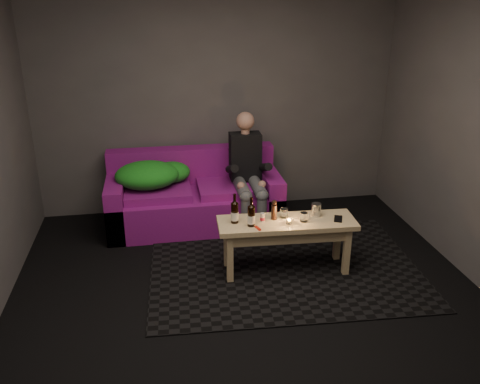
# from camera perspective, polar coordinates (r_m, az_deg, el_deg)

# --- Properties ---
(floor) EXTENTS (4.50, 4.50, 0.00)m
(floor) POSITION_cam_1_polar(r_m,az_deg,el_deg) (4.16, 1.72, -13.69)
(floor) COLOR black
(floor) RESTS_ON ground
(room) EXTENTS (4.50, 4.50, 4.50)m
(room) POSITION_cam_1_polar(r_m,az_deg,el_deg) (3.92, 0.63, 10.47)
(room) COLOR silver
(room) RESTS_ON ground
(rug) EXTENTS (2.54, 1.91, 0.01)m
(rug) POSITION_cam_1_polar(r_m,az_deg,el_deg) (4.81, 4.93, -8.35)
(rug) COLOR black
(rug) RESTS_ON floor
(sofa) EXTENTS (1.84, 0.83, 0.79)m
(sofa) POSITION_cam_1_polar(r_m,az_deg,el_deg) (5.57, -5.17, -0.76)
(sofa) COLOR #7D1182
(sofa) RESTS_ON floor
(green_blanket) EXTENTS (0.81, 0.55, 0.28)m
(green_blanket) POSITION_cam_1_polar(r_m,az_deg,el_deg) (5.44, -9.96, 1.92)
(green_blanket) COLOR #167D23
(green_blanket) RESTS_ON sofa
(person) EXTENTS (0.33, 0.76, 1.23)m
(person) POSITION_cam_1_polar(r_m,az_deg,el_deg) (5.37, 0.86, 2.46)
(person) COLOR black
(person) RESTS_ON sofa
(coffee_table) EXTENTS (1.25, 0.45, 0.50)m
(coffee_table) POSITION_cam_1_polar(r_m,az_deg,el_deg) (4.57, 5.25, -4.24)
(coffee_table) COLOR tan
(coffee_table) RESTS_ON rug
(beer_bottle_a) EXTENTS (0.07, 0.07, 0.27)m
(beer_bottle_a) POSITION_cam_1_polar(r_m,az_deg,el_deg) (4.44, -0.60, -2.28)
(beer_bottle_a) COLOR black
(beer_bottle_a) RESTS_ON coffee_table
(beer_bottle_b) EXTENTS (0.07, 0.07, 0.27)m
(beer_bottle_b) POSITION_cam_1_polar(r_m,az_deg,el_deg) (4.38, 1.27, -2.65)
(beer_bottle_b) COLOR black
(beer_bottle_b) RESTS_ON coffee_table
(salt_shaker) EXTENTS (0.05, 0.05, 0.08)m
(salt_shaker) POSITION_cam_1_polar(r_m,az_deg,el_deg) (4.48, 2.54, -2.87)
(salt_shaker) COLOR silver
(salt_shaker) RESTS_ON coffee_table
(pepper_mill) EXTENTS (0.06, 0.06, 0.14)m
(pepper_mill) POSITION_cam_1_polar(r_m,az_deg,el_deg) (4.53, 3.84, -2.27)
(pepper_mill) COLOR black
(pepper_mill) RESTS_ON coffee_table
(tumbler_back) EXTENTS (0.09, 0.09, 0.08)m
(tumbler_back) POSITION_cam_1_polar(r_m,az_deg,el_deg) (4.58, 4.95, -2.36)
(tumbler_back) COLOR white
(tumbler_back) RESTS_ON coffee_table
(tealight) EXTENTS (0.06, 0.06, 0.04)m
(tealight) POSITION_cam_1_polar(r_m,az_deg,el_deg) (4.47, 5.56, -3.28)
(tealight) COLOR white
(tealight) RESTS_ON coffee_table
(tumbler_front) EXTENTS (0.08, 0.08, 0.08)m
(tumbler_front) POSITION_cam_1_polar(r_m,az_deg,el_deg) (4.52, 7.18, -2.81)
(tumbler_front) COLOR white
(tumbler_front) RESTS_ON coffee_table
(steel_cup) EXTENTS (0.11, 0.11, 0.12)m
(steel_cup) POSITION_cam_1_polar(r_m,az_deg,el_deg) (4.64, 8.55, -1.97)
(steel_cup) COLOR #ACADB3
(steel_cup) RESTS_ON coffee_table
(smartphone) EXTENTS (0.12, 0.16, 0.01)m
(smartphone) POSITION_cam_1_polar(r_m,az_deg,el_deg) (4.62, 10.96, -2.97)
(smartphone) COLOR black
(smartphone) RESTS_ON coffee_table
(red_lighter) EXTENTS (0.04, 0.08, 0.01)m
(red_lighter) POSITION_cam_1_polar(r_m,az_deg,el_deg) (4.36, 2.02, -4.09)
(red_lighter) COLOR red
(red_lighter) RESTS_ON coffee_table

